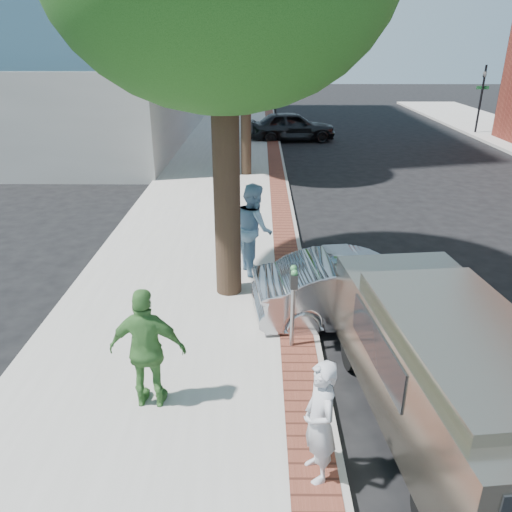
{
  "coord_description": "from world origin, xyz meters",
  "views": [
    {
      "loc": [
        0.04,
        -7.43,
        4.95
      ],
      "look_at": [
        -0.03,
        1.29,
        1.2
      ],
      "focal_mm": 35.0,
      "sensor_mm": 36.0,
      "label": 1
    }
  ],
  "objects_px": {
    "parking_meter": "(293,291)",
    "person_officer": "(254,228)",
    "person_green": "(148,349)",
    "sedan_silver": "(359,289)",
    "van": "(443,363)",
    "person_gray": "(319,422)",
    "bg_car": "(292,126)"
  },
  "relations": [
    {
      "from": "parking_meter",
      "to": "person_officer",
      "type": "xyz_separation_m",
      "value": [
        -0.69,
        3.1,
        -0.05
      ]
    },
    {
      "from": "person_green",
      "to": "sedan_silver",
      "type": "relative_size",
      "value": 0.46
    },
    {
      "from": "van",
      "to": "person_green",
      "type": "bearing_deg",
      "value": 171.17
    },
    {
      "from": "parking_meter",
      "to": "sedan_silver",
      "type": "xyz_separation_m",
      "value": [
        1.33,
        1.13,
        -0.55
      ]
    },
    {
      "from": "person_gray",
      "to": "person_officer",
      "type": "distance_m",
      "value": 5.94
    },
    {
      "from": "person_green",
      "to": "bg_car",
      "type": "height_order",
      "value": "person_green"
    },
    {
      "from": "person_officer",
      "to": "bg_car",
      "type": "height_order",
      "value": "person_officer"
    },
    {
      "from": "person_officer",
      "to": "bg_car",
      "type": "xyz_separation_m",
      "value": [
        1.85,
        17.02,
        -0.37
      ]
    },
    {
      "from": "parking_meter",
      "to": "van",
      "type": "xyz_separation_m",
      "value": [
        1.92,
        -1.68,
        -0.21
      ]
    },
    {
      "from": "person_green",
      "to": "van",
      "type": "height_order",
      "value": "person_green"
    },
    {
      "from": "parking_meter",
      "to": "person_officer",
      "type": "distance_m",
      "value": 3.18
    },
    {
      "from": "parking_meter",
      "to": "person_gray",
      "type": "bearing_deg",
      "value": -87.13
    },
    {
      "from": "parking_meter",
      "to": "person_officer",
      "type": "height_order",
      "value": "person_officer"
    },
    {
      "from": "sedan_silver",
      "to": "van",
      "type": "bearing_deg",
      "value": -175.75
    },
    {
      "from": "person_gray",
      "to": "van",
      "type": "relative_size",
      "value": 0.31
    },
    {
      "from": "person_green",
      "to": "sedan_silver",
      "type": "xyz_separation_m",
      "value": [
        3.43,
        2.63,
        -0.4
      ]
    },
    {
      "from": "parking_meter",
      "to": "sedan_silver",
      "type": "relative_size",
      "value": 0.37
    },
    {
      "from": "sedan_silver",
      "to": "bg_car",
      "type": "relative_size",
      "value": 0.86
    },
    {
      "from": "person_gray",
      "to": "bg_car",
      "type": "xyz_separation_m",
      "value": [
        1.02,
        22.9,
        -0.16
      ]
    },
    {
      "from": "person_officer",
      "to": "sedan_silver",
      "type": "distance_m",
      "value": 2.86
    },
    {
      "from": "person_gray",
      "to": "person_green",
      "type": "height_order",
      "value": "person_green"
    },
    {
      "from": "bg_car",
      "to": "van",
      "type": "xyz_separation_m",
      "value": [
        0.76,
        -21.81,
        0.2
      ]
    },
    {
      "from": "person_officer",
      "to": "van",
      "type": "bearing_deg",
      "value": -169.13
    },
    {
      "from": "person_officer",
      "to": "bg_car",
      "type": "relative_size",
      "value": 0.44
    },
    {
      "from": "parking_meter",
      "to": "person_gray",
      "type": "distance_m",
      "value": 2.79
    },
    {
      "from": "person_gray",
      "to": "sedan_silver",
      "type": "distance_m",
      "value": 4.1
    },
    {
      "from": "person_green",
      "to": "van",
      "type": "xyz_separation_m",
      "value": [
        4.01,
        -0.19,
        -0.07
      ]
    },
    {
      "from": "person_officer",
      "to": "person_green",
      "type": "relative_size",
      "value": 1.11
    },
    {
      "from": "person_green",
      "to": "bg_car",
      "type": "xyz_separation_m",
      "value": [
        3.25,
        21.62,
        -0.27
      ]
    },
    {
      "from": "sedan_silver",
      "to": "van",
      "type": "relative_size",
      "value": 0.79
    },
    {
      "from": "person_officer",
      "to": "sedan_silver",
      "type": "bearing_deg",
      "value": -151.93
    },
    {
      "from": "person_officer",
      "to": "sedan_silver",
      "type": "height_order",
      "value": "person_officer"
    }
  ]
}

